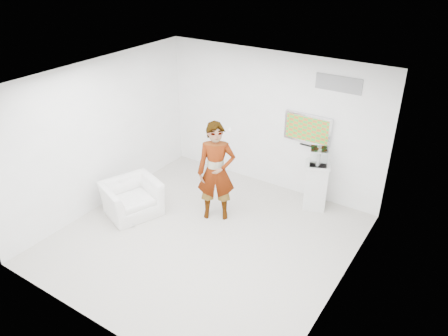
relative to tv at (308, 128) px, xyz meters
The scene contains 10 objects.
room 2.59m from the tv, 109.13° to the right, with size 5.01×5.01×3.00m.
tv is the anchor object (origin of this frame).
logo_decal 1.12m from the tv, ahead, with size 0.90×0.02×0.30m, color gray.
person 2.10m from the tv, 122.65° to the right, with size 0.73×0.48×2.01m, color white.
armchair 3.81m from the tv, 135.62° to the right, with size 1.06×0.92×0.69m, color white.
pedestal 1.17m from the tv, 37.82° to the right, with size 0.48×0.48×0.99m, color silver.
floor_uplight 1.44m from the tv, 28.25° to the right, with size 0.16×0.16×0.26m, color white.
vitrine 0.64m from the tv, 37.82° to the right, with size 0.33×0.33×0.33m, color silver.
console 0.68m from the tv, 37.82° to the right, with size 0.05×0.17×0.23m, color silver.
wii_remote 1.75m from the tv, 123.39° to the right, with size 0.04×0.14×0.04m, color silver.
Camera 1 is at (3.88, -5.30, 4.97)m, focal length 35.00 mm.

